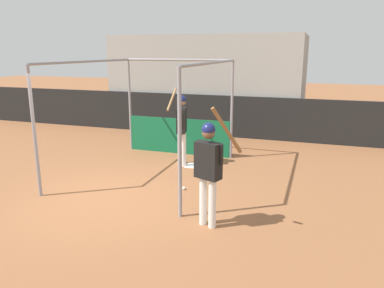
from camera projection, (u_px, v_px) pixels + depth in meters
name	position (u px, v px, depth m)	size (l,w,h in m)	color
ground_plane	(100.00, 197.00, 7.66)	(60.00, 60.00, 0.00)	#935B38
outfield_wall	(196.00, 115.00, 13.26)	(24.00, 0.12, 1.42)	black
bleacher_section	(212.00, 81.00, 14.90)	(7.05, 4.00, 3.50)	#9E9E99
batting_cage	(166.00, 116.00, 9.84)	(3.16, 4.08, 2.70)	gray
home_plate	(194.00, 166.00, 9.74)	(0.44, 0.44, 0.02)	white
player_batter	(181.00, 123.00, 9.59)	(0.56, 0.87, 1.95)	white
player_waiting	(209.00, 165.00, 6.17)	(0.81, 0.54, 2.11)	white
baseball	(184.00, 188.00, 8.07)	(0.07, 0.07, 0.07)	white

